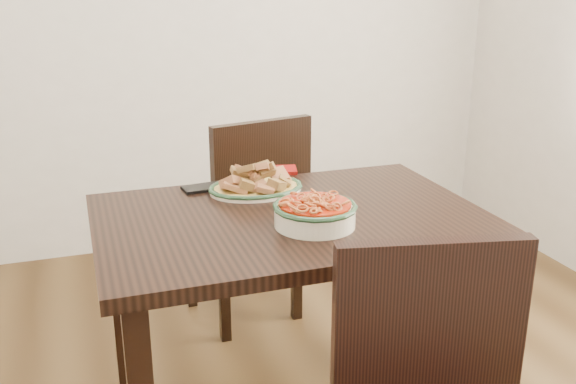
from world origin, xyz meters
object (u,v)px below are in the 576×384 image
object	(u,v)px
chair_far	(250,210)
smartphone	(204,188)
noodle_bowl	(315,211)
fish_plate	(256,178)
dining_table	(290,248)

from	to	relation	value
chair_far	smartphone	xyz separation A→B (m)	(-0.27, -0.42, 0.26)
chair_far	smartphone	distance (m)	0.56
chair_far	noodle_bowl	distance (m)	0.89
fish_plate	smartphone	xyz separation A→B (m)	(-0.15, 0.08, -0.04)
chair_far	smartphone	size ratio (longest dim) A/B	6.46
fish_plate	smartphone	distance (m)	0.17
chair_far	smartphone	world-z (taller)	chair_far
fish_plate	noodle_bowl	xyz separation A→B (m)	(0.07, -0.34, -0.00)
dining_table	fish_plate	distance (m)	0.28
noodle_bowl	smartphone	size ratio (longest dim) A/B	1.69
noodle_bowl	smartphone	bearing A→B (deg)	118.14
dining_table	noodle_bowl	bearing A→B (deg)	-72.93
fish_plate	noodle_bowl	distance (m)	0.34
dining_table	noodle_bowl	size ratio (longest dim) A/B	4.76
chair_far	fish_plate	world-z (taller)	chair_far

